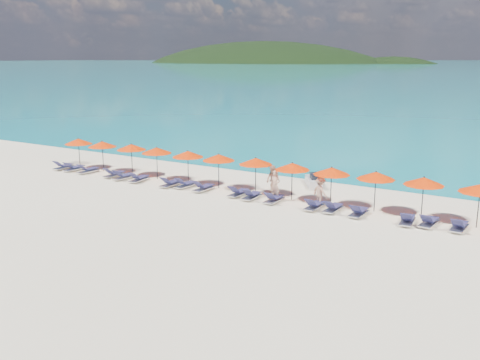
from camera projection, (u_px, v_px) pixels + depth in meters
The scene contains 37 objects.
ground at pixel (211, 212), 29.28m from camera, with size 1400.00×1400.00×0.00m, color beige.
headland_main at pixel (261, 95), 638.94m from camera, with size 374.00×242.00×126.50m.
headland_small at pixel (391, 97), 578.38m from camera, with size 162.00×126.00×85.50m.
jetski at pixel (314, 181), 34.93m from camera, with size 1.97×2.42×0.82m.
beachgoer_a at pixel (275, 186), 31.42m from camera, with size 0.66×0.43×1.80m, color tan.
beachgoer_b at pixel (273, 180), 32.67m from camera, with size 0.89×0.51×1.83m, color tan.
beachgoer_c at pixel (320, 192), 30.22m from camera, with size 1.09×0.51×1.69m, color tan.
umbrella_0 at pixel (78, 141), 40.49m from camera, with size 2.10×2.10×2.28m.
umbrella_1 at pixel (102, 144), 39.20m from camera, with size 2.10×2.10×2.28m.
umbrella_2 at pixel (131, 147), 37.97m from camera, with size 2.10×2.10×2.28m.
umbrella_3 at pixel (157, 150), 36.64m from camera, with size 2.10×2.10×2.28m.
umbrella_4 at pixel (188, 154), 35.26m from camera, with size 2.10×2.10×2.28m.
umbrella_5 at pixel (219, 157), 34.08m from camera, with size 2.10×2.10×2.28m.
umbrella_6 at pixel (256, 161), 32.85m from camera, with size 2.10×2.10×2.28m.
umbrella_7 at pixel (292, 166), 31.31m from camera, with size 2.10×2.10×2.28m.
umbrella_8 at pixel (332, 171), 30.07m from camera, with size 2.10×2.10×2.28m.
umbrella_9 at pixel (376, 176), 28.93m from camera, with size 2.10×2.10×2.28m.
umbrella_10 at pixel (424, 181), 27.63m from camera, with size 2.10×2.10×2.28m.
umbrella_11 at pixel (480, 188), 26.15m from camera, with size 2.10×2.10×2.28m.
lounger_0 at pixel (63, 166), 40.18m from camera, with size 0.72×1.73×0.66m.
lounger_1 at pixel (74, 168), 39.61m from camera, with size 0.68×1.72×0.66m.
lounger_2 at pixel (88, 170), 38.90m from camera, with size 0.71×1.73×0.66m.
lounger_3 at pixel (114, 174), 37.62m from camera, with size 0.68×1.72×0.66m.
lounger_4 at pixel (124, 176), 36.89m from camera, with size 0.74×1.74×0.66m.
lounger_5 at pixel (139, 178), 36.22m from camera, with size 0.79×1.75×0.66m.
lounger_6 at pixel (170, 183), 34.87m from camera, with size 0.63×1.70×0.66m.
lounger_7 at pixel (186, 184), 34.58m from camera, with size 0.78×1.75×0.66m.
lounger_8 at pixel (203, 187), 33.72m from camera, with size 0.68×1.72×0.66m.
lounger_9 at pixel (238, 192), 32.49m from camera, with size 0.68×1.72×0.66m.
lounger_10 at pixel (252, 195), 31.82m from camera, with size 0.73×1.74×0.66m.
lounger_11 at pixel (274, 199), 31.07m from camera, with size 0.63×1.70×0.66m.
lounger_12 at pixel (314, 205), 29.69m from camera, with size 0.67×1.72×0.66m.
lounger_13 at pixel (333, 208), 29.24m from camera, with size 0.68×1.72×0.66m.
lounger_14 at pixel (359, 212), 28.46m from camera, with size 0.67×1.72×0.66m.
lounger_15 at pixel (407, 220), 27.09m from camera, with size 0.79×1.76×0.66m.
lounger_16 at pixel (429, 222), 26.79m from camera, with size 0.77×1.75×0.66m.
lounger_17 at pixel (459, 226), 26.10m from camera, with size 0.69×1.72×0.66m.
Camera 1 is at (16.06, -23.13, 8.35)m, focal length 40.00 mm.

